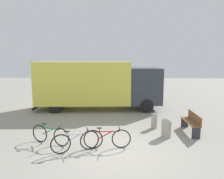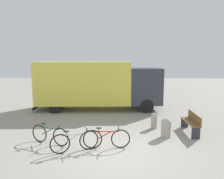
% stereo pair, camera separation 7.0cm
% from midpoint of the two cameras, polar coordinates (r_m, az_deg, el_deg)
% --- Properties ---
extents(ground_plane, '(60.00, 60.00, 0.00)m').
position_cam_midpoint_polar(ground_plane, '(8.10, 0.40, -15.83)').
color(ground_plane, gray).
extents(delivery_truck, '(8.09, 2.70, 3.09)m').
position_cam_midpoint_polar(delivery_truck, '(14.18, -4.13, 1.55)').
color(delivery_truck, '#EAE04C').
rests_on(delivery_truck, ground).
extents(park_bench, '(0.40, 1.67, 0.89)m').
position_cam_midpoint_polar(park_bench, '(10.42, 19.93, -7.88)').
color(park_bench, brown).
rests_on(park_bench, ground).
extents(bicycle_near, '(1.63, 0.72, 0.80)m').
position_cam_midpoint_polar(bicycle_near, '(8.91, -16.07, -11.28)').
color(bicycle_near, black).
rests_on(bicycle_near, ground).
extents(bicycle_middle, '(1.62, 0.74, 0.80)m').
position_cam_midpoint_polar(bicycle_middle, '(8.04, -9.81, -13.23)').
color(bicycle_middle, black).
rests_on(bicycle_middle, ground).
extents(bicycle_far, '(1.74, 0.44, 0.80)m').
position_cam_midpoint_polar(bicycle_far, '(8.21, -1.53, -12.65)').
color(bicycle_far, black).
rests_on(bicycle_far, ground).
extents(bollard_near_bench, '(0.42, 0.42, 0.83)m').
position_cam_midpoint_polar(bollard_near_bench, '(9.55, 13.81, -9.46)').
color(bollard_near_bench, '#9E998C').
rests_on(bollard_near_bench, ground).
extents(bollard_far_bench, '(0.30, 0.30, 0.75)m').
position_cam_midpoint_polar(bollard_far_bench, '(10.60, 10.77, -7.83)').
color(bollard_far_bench, '#9E998C').
rests_on(bollard_far_bench, ground).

